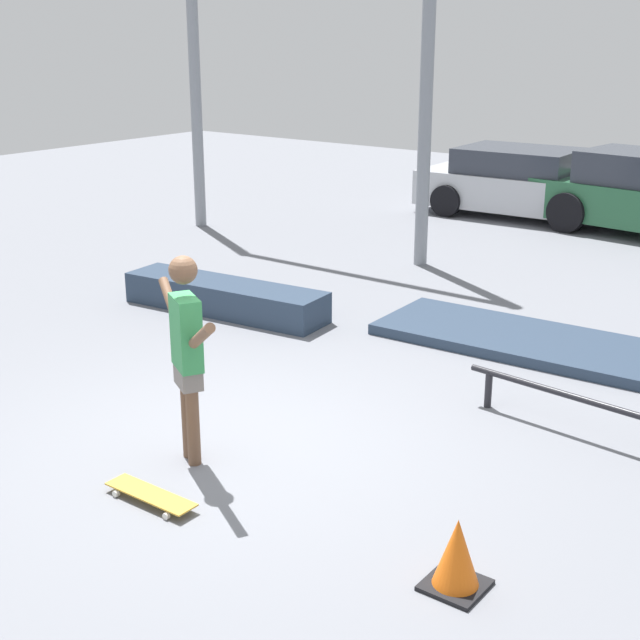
{
  "coord_description": "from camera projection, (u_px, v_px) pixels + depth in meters",
  "views": [
    {
      "loc": [
        4.91,
        -5.2,
        3.5
      ],
      "look_at": [
        -0.03,
        1.34,
        0.8
      ],
      "focal_mm": 50.0,
      "sensor_mm": 36.0,
      "label": 1
    }
  ],
  "objects": [
    {
      "name": "grind_box",
      "position": [
        225.0,
        297.0,
        11.47
      ],
      "size": [
        2.87,
        0.94,
        0.4
      ],
      "primitive_type": "cube",
      "rotation": [
        0.0,
        0.0,
        0.1
      ],
      "color": "#28384C",
      "rests_on": "ground_plane"
    },
    {
      "name": "skateboarder",
      "position": [
        187.0,
        347.0,
        7.27
      ],
      "size": [
        1.31,
        0.79,
        1.79
      ],
      "rotation": [
        0.0,
        0.0,
        -0.52
      ],
      "color": "brown",
      "rests_on": "ground_plane"
    },
    {
      "name": "skateboard",
      "position": [
        151.0,
        495.0,
        6.89
      ],
      "size": [
        0.83,
        0.25,
        0.08
      ],
      "rotation": [
        0.0,
        0.0,
        0.01
      ],
      "color": "gold",
      "rests_on": "ground_plane"
    },
    {
      "name": "grind_rail",
      "position": [
        572.0,
        402.0,
        7.99
      ],
      "size": [
        2.11,
        0.28,
        0.39
      ],
      "rotation": [
        0.0,
        0.0,
        -0.1
      ],
      "color": "black",
      "rests_on": "ground_plane"
    },
    {
      "name": "ground_plane",
      "position": [
        231.0,
        445.0,
        7.85
      ],
      "size": [
        36.0,
        36.0,
        0.0
      ],
      "primitive_type": "plane",
      "color": "slate"
    },
    {
      "name": "canopy_support_left",
      "position": [
        299.0,
        34.0,
        14.14
      ],
      "size": [
        4.93,
        0.2,
        5.66
      ],
      "color": "gray",
      "rests_on": "ground_plane"
    },
    {
      "name": "traffic_cone",
      "position": [
        457.0,
        555.0,
        5.78
      ],
      "size": [
        0.39,
        0.39,
        0.51
      ],
      "color": "black",
      "rests_on": "ground_plane"
    },
    {
      "name": "manual_pad",
      "position": [
        518.0,
        339.0,
        10.34
      ],
      "size": [
        3.3,
        1.51,
        0.12
      ],
      "primitive_type": "cube",
      "rotation": [
        0.0,
        0.0,
        0.05
      ],
      "color": "#28384C",
      "rests_on": "ground_plane"
    },
    {
      "name": "parked_car_silver",
      "position": [
        523.0,
        183.0,
        17.23
      ],
      "size": [
        4.04,
        2.12,
        1.3
      ],
      "rotation": [
        0.0,
        0.0,
        0.05
      ],
      "color": "#B7BABF",
      "rests_on": "ground_plane"
    }
  ]
}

